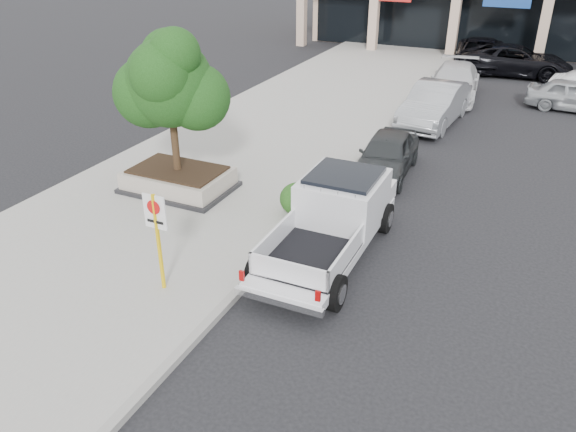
{
  "coord_description": "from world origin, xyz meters",
  "views": [
    {
      "loc": [
        3.84,
        -9.08,
        7.4
      ],
      "look_at": [
        -1.09,
        1.5,
        1.3
      ],
      "focal_mm": 35.0,
      "sensor_mm": 36.0,
      "label": 1
    }
  ],
  "objects_px": {
    "lot_car_a": "(575,96)",
    "pickup_truck": "(328,224)",
    "curb_car_c": "(454,81)",
    "planter": "(179,179)",
    "curb_car_d": "(480,54)",
    "curb_car_b": "(435,104)",
    "no_parking_sign": "(157,229)",
    "planter_tree": "(176,83)",
    "curb_car_a": "(387,154)",
    "lot_car_d": "(516,61)"
  },
  "relations": [
    {
      "from": "planter",
      "to": "pickup_truck",
      "type": "relative_size",
      "value": 0.55
    },
    {
      "from": "no_parking_sign",
      "to": "curb_car_d",
      "type": "xyz_separation_m",
      "value": [
        3.04,
        26.1,
        -0.84
      ]
    },
    {
      "from": "lot_car_a",
      "to": "pickup_truck",
      "type": "bearing_deg",
      "value": 165.38
    },
    {
      "from": "curb_car_b",
      "to": "pickup_truck",
      "type": "bearing_deg",
      "value": -85.83
    },
    {
      "from": "pickup_truck",
      "to": "curb_car_c",
      "type": "height_order",
      "value": "pickup_truck"
    },
    {
      "from": "lot_car_a",
      "to": "lot_car_d",
      "type": "xyz_separation_m",
      "value": [
        -3.03,
        5.82,
        0.12
      ]
    },
    {
      "from": "pickup_truck",
      "to": "planter",
      "type": "bearing_deg",
      "value": 164.35
    },
    {
      "from": "curb_car_b",
      "to": "curb_car_d",
      "type": "distance_m",
      "value": 11.45
    },
    {
      "from": "curb_car_a",
      "to": "no_parking_sign",
      "type": "bearing_deg",
      "value": -109.62
    },
    {
      "from": "pickup_truck",
      "to": "lot_car_d",
      "type": "bearing_deg",
      "value": 83.63
    },
    {
      "from": "planter_tree",
      "to": "no_parking_sign",
      "type": "height_order",
      "value": "planter_tree"
    },
    {
      "from": "lot_car_a",
      "to": "planter_tree",
      "type": "bearing_deg",
      "value": 147.29
    },
    {
      "from": "pickup_truck",
      "to": "no_parking_sign",
      "type": "bearing_deg",
      "value": -132.44
    },
    {
      "from": "curb_car_b",
      "to": "curb_car_c",
      "type": "relative_size",
      "value": 0.96
    },
    {
      "from": "planter",
      "to": "curb_car_c",
      "type": "bearing_deg",
      "value": 68.91
    },
    {
      "from": "lot_car_d",
      "to": "planter",
      "type": "bearing_deg",
      "value": 155.95
    },
    {
      "from": "planter",
      "to": "curb_car_d",
      "type": "xyz_separation_m",
      "value": [
        5.76,
        21.57,
        0.32
      ]
    },
    {
      "from": "planter",
      "to": "lot_car_a",
      "type": "bearing_deg",
      "value": 53.37
    },
    {
      "from": "curb_car_b",
      "to": "lot_car_a",
      "type": "distance_m",
      "value": 6.89
    },
    {
      "from": "pickup_truck",
      "to": "curb_car_c",
      "type": "xyz_separation_m",
      "value": [
        0.14,
        16.04,
        -0.15
      ]
    },
    {
      "from": "pickup_truck",
      "to": "curb_car_a",
      "type": "distance_m",
      "value": 5.69
    },
    {
      "from": "pickup_truck",
      "to": "lot_car_d",
      "type": "distance_m",
      "value": 22.03
    },
    {
      "from": "planter_tree",
      "to": "curb_car_b",
      "type": "xyz_separation_m",
      "value": [
        5.47,
        9.97,
        -2.58
      ]
    },
    {
      "from": "planter_tree",
      "to": "curb_car_b",
      "type": "relative_size",
      "value": 0.79
    },
    {
      "from": "curb_car_d",
      "to": "curb_car_c",
      "type": "bearing_deg",
      "value": -97.82
    },
    {
      "from": "planter_tree",
      "to": "curb_car_a",
      "type": "xyz_separation_m",
      "value": [
        5.18,
        4.02,
        -2.72
      ]
    },
    {
      "from": "curb_car_d",
      "to": "curb_car_b",
      "type": "bearing_deg",
      "value": -97.36
    },
    {
      "from": "pickup_truck",
      "to": "curb_car_a",
      "type": "height_order",
      "value": "pickup_truck"
    },
    {
      "from": "curb_car_c",
      "to": "curb_car_d",
      "type": "bearing_deg",
      "value": 83.32
    },
    {
      "from": "planter_tree",
      "to": "no_parking_sign",
      "type": "bearing_deg",
      "value": -61.05
    },
    {
      "from": "curb_car_d",
      "to": "no_parking_sign",
      "type": "bearing_deg",
      "value": -103.2
    },
    {
      "from": "planter_tree",
      "to": "lot_car_d",
      "type": "height_order",
      "value": "planter_tree"
    },
    {
      "from": "planter",
      "to": "curb_car_b",
      "type": "distance_m",
      "value": 11.57
    },
    {
      "from": "pickup_truck",
      "to": "curb_car_c",
      "type": "distance_m",
      "value": 16.04
    },
    {
      "from": "planter",
      "to": "curb_car_d",
      "type": "distance_m",
      "value": 22.33
    },
    {
      "from": "no_parking_sign",
      "to": "curb_car_a",
      "type": "bearing_deg",
      "value": 73.44
    },
    {
      "from": "curb_car_b",
      "to": "no_parking_sign",
      "type": "bearing_deg",
      "value": -96.26
    },
    {
      "from": "lot_car_a",
      "to": "no_parking_sign",
      "type": "bearing_deg",
      "value": 160.85
    },
    {
      "from": "pickup_truck",
      "to": "lot_car_a",
      "type": "bearing_deg",
      "value": 71.25
    },
    {
      "from": "curb_car_a",
      "to": "curb_car_d",
      "type": "distance_m",
      "value": 17.4
    },
    {
      "from": "planter_tree",
      "to": "planter",
      "type": "bearing_deg",
      "value": -131.03
    },
    {
      "from": "planter",
      "to": "pickup_truck",
      "type": "bearing_deg",
      "value": -15.4
    },
    {
      "from": "curb_car_a",
      "to": "curb_car_d",
      "type": "bearing_deg",
      "value": 85.45
    },
    {
      "from": "curb_car_d",
      "to": "planter",
      "type": "bearing_deg",
      "value": -111.51
    },
    {
      "from": "curb_car_d",
      "to": "lot_car_a",
      "type": "height_order",
      "value": "curb_car_d"
    },
    {
      "from": "curb_car_c",
      "to": "lot_car_d",
      "type": "relative_size",
      "value": 0.91
    },
    {
      "from": "planter",
      "to": "no_parking_sign",
      "type": "height_order",
      "value": "no_parking_sign"
    },
    {
      "from": "curb_car_a",
      "to": "curb_car_d",
      "type": "xyz_separation_m",
      "value": [
        0.45,
        17.39,
        0.11
      ]
    },
    {
      "from": "curb_car_d",
      "to": "lot_car_d",
      "type": "distance_m",
      "value": 2.36
    },
    {
      "from": "planter_tree",
      "to": "curb_car_d",
      "type": "distance_m",
      "value": 22.3
    }
  ]
}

